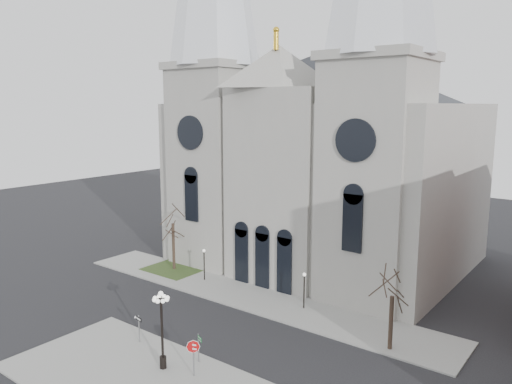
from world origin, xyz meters
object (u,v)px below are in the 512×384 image
Objects in this scene: globe_lamp at (162,320)px; street_name_sign at (199,345)px; stop_sign at (193,350)px; one_way_sign at (139,324)px.

globe_lamp is 2.67× the size of street_name_sign.
stop_sign is 1.89m from street_name_sign.
stop_sign is 0.46× the size of globe_lamp.
stop_sign is 6.76m from one_way_sign.
globe_lamp is at bearing -101.51° from street_name_sign.
globe_lamp is 2.60× the size of one_way_sign.
stop_sign is 1.20× the size of one_way_sign.
one_way_sign is at bearing -152.00° from street_name_sign.
one_way_sign is (-6.68, 0.97, -0.37)m from stop_sign.
one_way_sign is 5.74m from street_name_sign.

